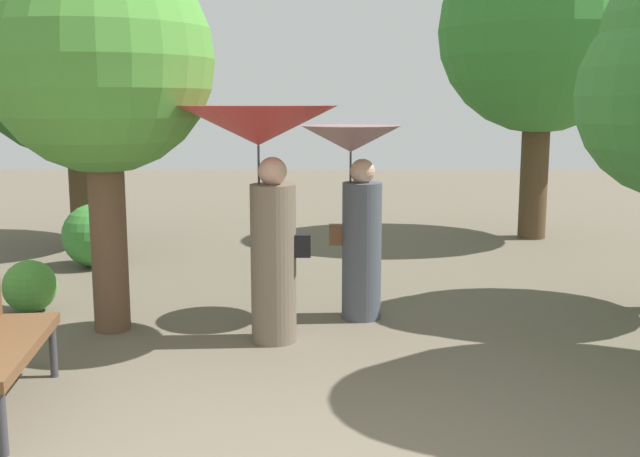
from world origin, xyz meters
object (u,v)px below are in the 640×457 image
object	(u,v)px
person_right	(356,191)
tree_mid_left	(74,24)
tree_near_left	(99,36)
tree_mid_right	(542,12)
person_left	(263,163)

from	to	relation	value
person_right	tree_mid_left	world-z (taller)	tree_mid_left
tree_near_left	tree_mid_right	distance (m)	7.24
person_right	tree_mid_right	world-z (taller)	tree_mid_right
tree_mid_left	tree_mid_right	bearing A→B (deg)	6.41
tree_near_left	tree_mid_left	world-z (taller)	tree_mid_left
person_right	tree_mid_left	distance (m)	5.72
tree_near_left	tree_mid_left	bearing A→B (deg)	110.84
person_left	tree_mid_right	xyz separation A→B (m)	(3.80, 5.22, 1.87)
tree_mid_right	person_right	bearing A→B (deg)	-123.37
person_right	tree_near_left	world-z (taller)	tree_near_left
person_left	person_right	bearing A→B (deg)	-44.07
person_left	tree_near_left	xyz separation A→B (m)	(-1.47, 0.31, 1.10)
person_right	tree_mid_left	xyz separation A→B (m)	(-3.88, 3.72, 1.94)
person_left	tree_near_left	world-z (taller)	tree_near_left
person_left	tree_near_left	distance (m)	1.86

